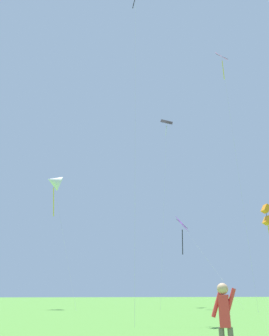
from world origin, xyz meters
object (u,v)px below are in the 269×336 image
at_px(kite_black_large, 166,129).
at_px(kite_pink_low, 223,66).
at_px(person_foreground_watcher, 225,318).
at_px(kite_purple_streamer, 183,231).
at_px(kite_yellow_diamond, 135,2).
at_px(kite_orange_box, 267,216).
at_px(kite_white_distant, 54,182).

relative_size(kite_black_large, kite_pink_low, 0.87).
bearing_deg(person_foreground_watcher, kite_purple_streamer, 68.55).
bearing_deg(kite_black_large, kite_yellow_diamond, -118.10).
bearing_deg(kite_orange_box, person_foreground_watcher, -127.55).
bearing_deg(person_foreground_watcher, kite_pink_low, 57.63).
xyz_separation_m(kite_yellow_diamond, kite_black_large, (8.96, 16.77, -4.04)).
distance_m(kite_yellow_diamond, kite_white_distant, 22.24).
bearing_deg(kite_white_distant, kite_orange_box, -25.76).
bearing_deg(kite_pink_low, person_foreground_watcher, -122.37).
bearing_deg(kite_yellow_diamond, kite_white_distant, 108.20).
bearing_deg(person_foreground_watcher, kite_white_distant, 94.40).
distance_m(kite_white_distant, kite_pink_low, 24.33).
xyz_separation_m(kite_yellow_diamond, kite_pink_low, (12.12, 5.82, -0.81)).
bearing_deg(kite_purple_streamer, kite_yellow_diamond, -122.23).
bearing_deg(kite_orange_box, kite_black_large, 125.43).
distance_m(kite_white_distant, person_foreground_watcher, 37.81).
bearing_deg(kite_purple_streamer, kite_white_distant, 179.97).
height_order(kite_yellow_diamond, kite_white_distant, kite_yellow_diamond).
distance_m(kite_purple_streamer, person_foreground_watcher, 38.73).
height_order(kite_orange_box, kite_black_large, kite_black_large).
height_order(kite_purple_streamer, kite_black_large, kite_black_large).
distance_m(kite_yellow_diamond, person_foreground_watcher, 31.93).
xyz_separation_m(kite_yellow_diamond, kite_white_distant, (-5.68, 17.27, -12.81)).
xyz_separation_m(kite_orange_box, kite_pink_low, (-3.95, -0.96, 17.18)).
relative_size(kite_orange_box, person_foreground_watcher, 6.37).
xyz_separation_m(kite_white_distant, person_foreground_watcher, (2.71, -35.25, -13.40)).
height_order(kite_yellow_diamond, kite_black_large, kite_yellow_diamond).
bearing_deg(kite_yellow_diamond, kite_pink_low, 25.65).
height_order(kite_yellow_diamond, kite_pink_low, kite_yellow_diamond).
height_order(kite_yellow_diamond, kite_purple_streamer, kite_yellow_diamond).
bearing_deg(kite_black_large, kite_pink_low, -73.88).
bearing_deg(kite_yellow_diamond, kite_purple_streamer, 57.77).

